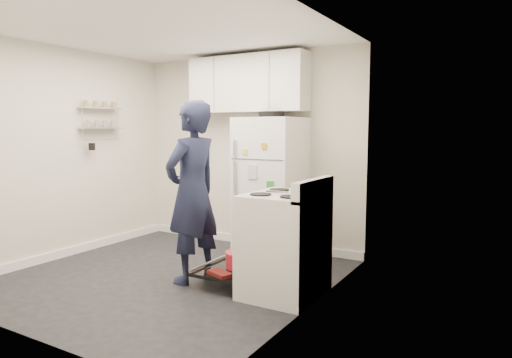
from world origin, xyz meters
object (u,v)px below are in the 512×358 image
Objects in this scene: electric_range at (283,245)px; person at (192,192)px; open_oven_door at (236,264)px; refrigerator at (271,187)px.

person is at bearing -173.24° from electric_range.
open_oven_door is 1.27m from refrigerator.
open_oven_door is at bearing 177.37° from electric_range.
refrigerator reaches higher than open_oven_door.
person reaches higher than refrigerator.
person reaches higher than electric_range.
refrigerator is at bearing 123.36° from electric_range.
person is at bearing -101.18° from refrigerator.
open_oven_door is at bearing 114.29° from person.
electric_range is at bearing -56.64° from refrigerator.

